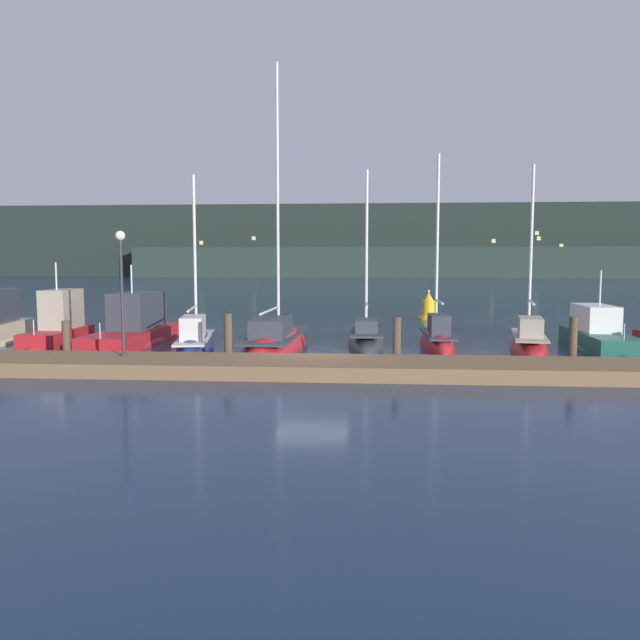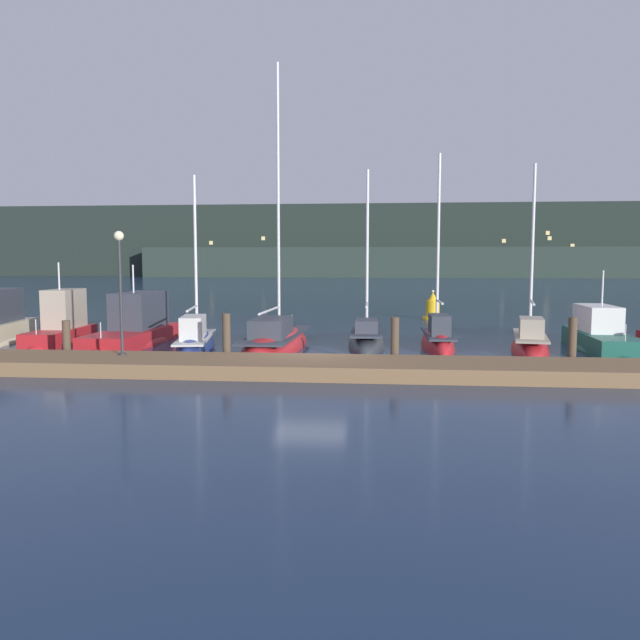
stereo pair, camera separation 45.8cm
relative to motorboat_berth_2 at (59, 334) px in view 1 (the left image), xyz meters
The scene contains 17 objects.
ground_plane 12.04m from the motorboat_berth_2, 20.11° to the right, with size 400.00×400.00×0.00m, color #192D4C.
dock 12.87m from the motorboat_berth_2, 28.63° to the right, with size 36.13×2.80×0.45m, color brown.
mooring_pile_1 5.22m from the motorboat_berth_2, 60.05° to the right, with size 0.28×0.28×1.46m, color #4C3D2D.
mooring_pile_2 9.54m from the motorboat_berth_2, 28.27° to the right, with size 0.28×0.28×1.76m, color #4C3D2D.
mooring_pile_3 14.90m from the motorboat_berth_2, 17.65° to the right, with size 0.28×0.28×1.68m, color #4C3D2D.
mooring_pile_4 20.50m from the motorboat_berth_2, 12.73° to the right, with size 0.28×0.28×1.73m, color #4C3D2D.
motorboat_berth_2 is the anchor object (origin of this frame).
motorboat_berth_3 3.20m from the motorboat_berth_2, ahead, with size 2.30×7.28×4.08m.
sailboat_berth_4 6.44m from the motorboat_berth_2, 11.32° to the right, with size 2.43×6.31×7.74m.
sailboat_berth_5 9.45m from the motorboat_berth_2, ahead, with size 2.48×8.20×12.39m.
sailboat_berth_6 13.15m from the motorboat_berth_2, ahead, with size 1.58×5.45×8.01m.
sailboat_berth_7 16.07m from the motorboat_berth_2, ahead, with size 1.30×5.36×8.78m.
sailboat_berth_8 19.62m from the motorboat_berth_2, ahead, with size 2.42×5.61×8.03m.
motorboat_berth_9 22.45m from the motorboat_berth_2, ahead, with size 2.01×6.22×3.71m.
channel_buoy 21.06m from the motorboat_berth_2, 36.69° to the left, with size 1.22×1.22×1.79m.
dock_lamppost 8.20m from the motorboat_berth_2, 48.02° to the right, with size 0.32×0.32×4.09m.
hillside_backdrop 116.20m from the motorboat_berth_2, 82.81° to the left, with size 240.00×23.00×15.58m.
Camera 1 is at (1.91, -21.42, 3.60)m, focal length 35.00 mm.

